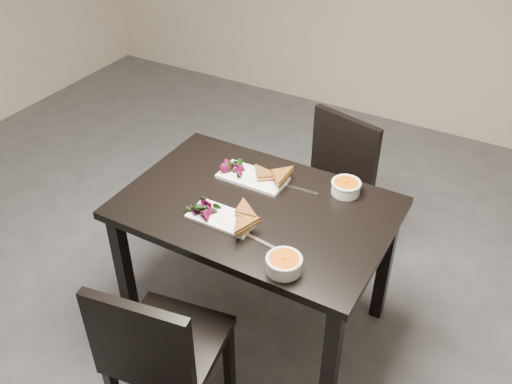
% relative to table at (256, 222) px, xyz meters
% --- Properties ---
extents(ground, '(5.00, 5.00, 0.00)m').
position_rel_table_xyz_m(ground, '(-0.42, -0.06, -0.65)').
color(ground, '#47474C').
rests_on(ground, ground).
extents(table, '(1.20, 0.80, 0.75)m').
position_rel_table_xyz_m(table, '(0.00, 0.00, 0.00)').
color(table, black).
rests_on(table, ground).
extents(chair_near, '(0.48, 0.48, 0.85)m').
position_rel_table_xyz_m(chair_near, '(-0.04, -0.69, -0.17)').
color(chair_near, black).
rests_on(chair_near, ground).
extents(chair_far, '(0.51, 0.51, 0.85)m').
position_rel_table_xyz_m(chair_far, '(0.09, 0.68, -0.17)').
color(chair_far, black).
rests_on(chair_far, ground).
extents(plate_near, '(0.29, 0.15, 0.01)m').
position_rel_table_xyz_m(plate_near, '(-0.08, -0.16, 0.11)').
color(plate_near, white).
rests_on(plate_near, table).
extents(sandwich_near, '(0.16, 0.13, 0.05)m').
position_rel_table_xyz_m(sandwich_near, '(-0.01, -0.15, 0.14)').
color(sandwich_near, brown).
rests_on(sandwich_near, plate_near).
extents(salad_near, '(0.09, 0.08, 0.04)m').
position_rel_table_xyz_m(salad_near, '(-0.18, -0.16, 0.13)').
color(salad_near, black).
rests_on(salad_near, plate_near).
extents(soup_bowl_near, '(0.14, 0.14, 0.06)m').
position_rel_table_xyz_m(soup_bowl_near, '(0.30, -0.31, 0.14)').
color(soup_bowl_near, white).
rests_on(soup_bowl_near, table).
extents(cutlery_near, '(0.18, 0.04, 0.00)m').
position_rel_table_xyz_m(cutlery_near, '(0.12, -0.21, 0.10)').
color(cutlery_near, silver).
rests_on(cutlery_near, table).
extents(plate_far, '(0.32, 0.16, 0.02)m').
position_rel_table_xyz_m(plate_far, '(-0.11, 0.17, 0.11)').
color(plate_far, white).
rests_on(plate_far, table).
extents(sandwich_far, '(0.20, 0.19, 0.05)m').
position_rel_table_xyz_m(sandwich_far, '(-0.05, 0.15, 0.14)').
color(sandwich_far, brown).
rests_on(sandwich_far, plate_far).
extents(salad_far, '(0.10, 0.09, 0.04)m').
position_rel_table_xyz_m(salad_far, '(-0.21, 0.17, 0.14)').
color(salad_far, black).
rests_on(salad_far, plate_far).
extents(soup_bowl_far, '(0.14, 0.14, 0.06)m').
position_rel_table_xyz_m(soup_bowl_far, '(0.31, 0.28, 0.13)').
color(soup_bowl_far, white).
rests_on(soup_bowl_far, table).
extents(cutlery_far, '(0.18, 0.02, 0.00)m').
position_rel_table_xyz_m(cutlery_far, '(0.12, 0.20, 0.10)').
color(cutlery_far, silver).
rests_on(cutlery_far, table).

